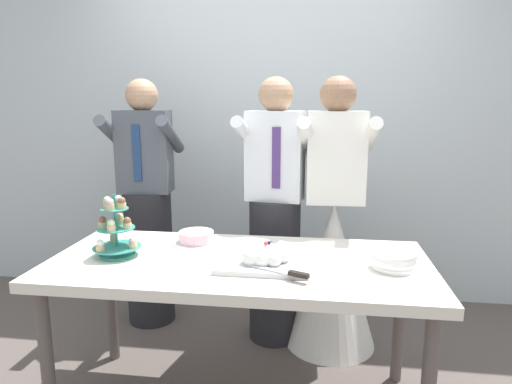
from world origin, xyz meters
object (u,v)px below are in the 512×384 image
person_groom (275,226)px  person_guest (148,217)px  round_cake (196,238)px  main_cake_tray (264,257)px  person_bride (332,256)px  dessert_table (239,274)px  cupcake_stand (116,231)px  plate_stack (394,260)px

person_groom → person_guest: bearing=172.0°
round_cake → person_guest: (-0.51, 0.61, -0.06)m
main_cake_tray → person_bride: person_bride is taller
dessert_table → person_bride: person_bride is taller
dessert_table → person_bride: (0.47, 0.67, -0.12)m
cupcake_stand → plate_stack: size_ratio=1.51×
plate_stack → person_bride: (-0.24, 0.69, -0.23)m
person_groom → person_guest: (-0.88, 0.12, 0.00)m
person_groom → dessert_table: bearing=-98.8°
person_groom → person_bride: 0.40m
main_cake_tray → person_groom: person_groom is taller
round_cake → person_guest: 0.80m
dessert_table → plate_stack: 0.72m
dessert_table → cupcake_stand: bearing=-177.5°
cupcake_stand → round_cake: size_ratio=1.27×
main_cake_tray → round_cake: 0.48m
dessert_table → person_groom: person_groom is taller
cupcake_stand → person_groom: bearing=45.9°
plate_stack → person_bride: size_ratio=0.12×
cupcake_stand → plate_stack: cupcake_stand is taller
dessert_table → round_cake: (-0.26, 0.21, 0.10)m
round_cake → person_groom: 0.62m
main_cake_tray → round_cake: (-0.39, 0.28, -0.01)m
dessert_table → main_cake_tray: size_ratio=4.25×
plate_stack → round_cake: plate_stack is taller
person_bride → person_guest: 1.26m
main_cake_tray → person_guest: person_guest is taller
person_groom → person_guest: 0.89m
main_cake_tray → person_groom: 0.77m
dessert_table → main_cake_tray: (0.13, -0.06, 0.12)m
person_bride → person_guest: size_ratio=1.00×
person_guest → plate_stack: bearing=-29.6°
dessert_table → main_cake_tray: main_cake_tray is taller
main_cake_tray → plate_stack: 0.58m
person_bride → dessert_table: bearing=-125.1°
person_groom → person_bride: (0.36, -0.03, -0.16)m
person_groom → plate_stack: bearing=-50.1°
cupcake_stand → person_guest: (-0.18, 0.85, -0.15)m
cupcake_stand → person_bride: 1.31m
cupcake_stand → round_cake: cupcake_stand is taller
plate_stack → person_bride: person_bride is taller
cupcake_stand → person_groom: person_groom is taller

